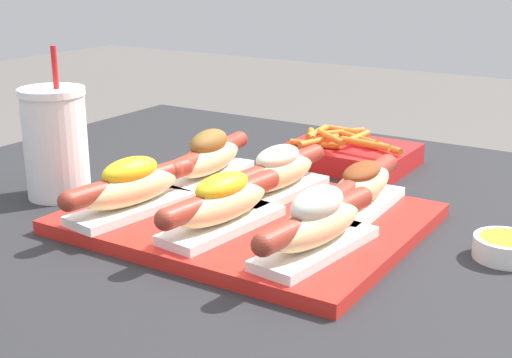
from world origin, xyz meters
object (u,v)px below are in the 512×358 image
(serving_tray, at_px, (248,218))
(drink_cup, at_px, (56,143))
(hot_dog_0, at_px, (131,188))
(hot_dog_3, at_px, (209,158))
(hot_dog_2, at_px, (317,224))
(hot_dog_1, at_px, (222,203))
(sauce_bowl, at_px, (506,247))
(hot_dog_5, at_px, (362,187))
(hot_dog_4, at_px, (278,172))
(fries_basket, at_px, (349,154))

(serving_tray, relative_size, drink_cup, 1.94)
(serving_tray, bearing_deg, hot_dog_0, -146.92)
(serving_tray, distance_m, drink_cup, 0.31)
(hot_dog_3, bearing_deg, hot_dog_2, -31.11)
(hot_dog_1, height_order, drink_cup, drink_cup)
(serving_tray, xyz_separation_m, drink_cup, (-0.30, -0.05, 0.07))
(hot_dog_0, bearing_deg, hot_dog_2, 2.27)
(sauce_bowl, xyz_separation_m, drink_cup, (-0.61, -0.12, 0.07))
(serving_tray, distance_m, hot_dog_1, 0.08)
(serving_tray, xyz_separation_m, hot_dog_2, (0.14, -0.07, 0.04))
(serving_tray, distance_m, hot_dog_2, 0.16)
(hot_dog_3, distance_m, drink_cup, 0.22)
(hot_dog_0, height_order, hot_dog_5, hot_dog_0)
(hot_dog_1, height_order, hot_dog_4, same)
(sauce_bowl, distance_m, drink_cup, 0.63)
(serving_tray, bearing_deg, sauce_bowl, 12.48)
(hot_dog_0, bearing_deg, hot_dog_5, 33.70)
(hot_dog_5, bearing_deg, hot_dog_4, -177.38)
(serving_tray, relative_size, sauce_bowl, 5.67)
(drink_cup, bearing_deg, hot_dog_2, -3.24)
(hot_dog_2, bearing_deg, drink_cup, 176.76)
(serving_tray, xyz_separation_m, hot_dog_4, (-0.00, 0.08, 0.04))
(hot_dog_1, bearing_deg, serving_tray, 96.48)
(hot_dog_1, distance_m, hot_dog_4, 0.15)
(hot_dog_2, relative_size, hot_dog_3, 1.00)
(hot_dog_0, bearing_deg, serving_tray, 33.08)
(hot_dog_2, distance_m, hot_dog_5, 0.16)
(serving_tray, distance_m, hot_dog_5, 0.15)
(fries_basket, bearing_deg, hot_dog_1, -87.97)
(hot_dog_1, relative_size, sauce_bowl, 2.89)
(hot_dog_1, distance_m, sauce_bowl, 0.34)
(hot_dog_3, distance_m, fries_basket, 0.27)
(hot_dog_0, bearing_deg, drink_cup, 168.51)
(hot_dog_2, xyz_separation_m, hot_dog_3, (-0.26, 0.16, -0.00))
(serving_tray, relative_size, hot_dog_3, 1.96)
(hot_dog_0, height_order, drink_cup, drink_cup)
(hot_dog_4, bearing_deg, fries_basket, 91.17)
(hot_dog_4, height_order, sauce_bowl, hot_dog_4)
(hot_dog_1, bearing_deg, fries_basket, 92.03)
(serving_tray, xyz_separation_m, sauce_bowl, (0.31, 0.07, 0.01))
(hot_dog_5, height_order, drink_cup, drink_cup)
(drink_cup, bearing_deg, hot_dog_1, -3.99)
(hot_dog_4, relative_size, sauce_bowl, 2.89)
(hot_dog_2, xyz_separation_m, sauce_bowl, (0.18, 0.14, -0.04))
(hot_dog_2, distance_m, hot_dog_3, 0.31)
(hot_dog_4, bearing_deg, hot_dog_3, 176.28)
(serving_tray, height_order, fries_basket, fries_basket)
(hot_dog_2, height_order, hot_dog_3, hot_dog_2)
(hot_dog_1, distance_m, hot_dog_2, 0.13)
(serving_tray, relative_size, hot_dog_2, 1.97)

